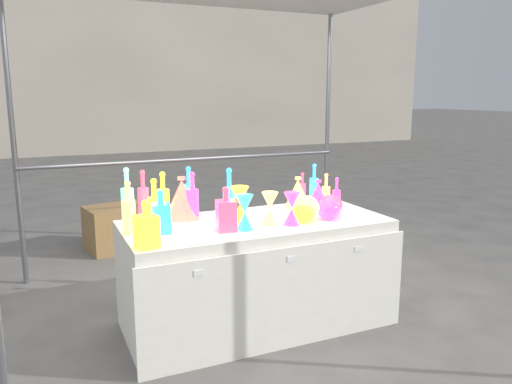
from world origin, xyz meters
name	(u,v)px	position (x,y,z in m)	size (l,w,h in m)	color
ground	(256,322)	(0.00, 0.00, 0.00)	(80.00, 80.00, 0.00)	slate
display_table	(257,273)	(0.00, -0.01, 0.37)	(1.84, 0.83, 0.75)	white
background_building	(196,53)	(4.00, 14.00, 3.00)	(14.00, 6.00, 6.00)	beige
cardboard_box_closed	(119,228)	(-0.61, 2.17, 0.23)	(0.63, 0.46, 0.46)	#997245
cardboard_box_flat	(209,224)	(0.55, 2.63, 0.03)	(0.79, 0.56, 0.07)	#997245
bottle_0	(163,195)	(-0.56, 0.31, 0.92)	(0.09, 0.09, 0.33)	#C64512
bottle_1	(189,191)	(-0.37, 0.35, 0.93)	(0.08, 0.08, 0.35)	#198A26
bottle_2	(143,195)	(-0.69, 0.35, 0.92)	(0.08, 0.08, 0.35)	#FF591A
bottle_3	(193,195)	(-0.38, 0.23, 0.92)	(0.09, 0.09, 0.33)	#1B5B9E
bottle_4	(129,208)	(-0.85, 0.01, 0.92)	(0.08, 0.08, 0.34)	#168E7C
bottle_5	(127,196)	(-0.82, 0.25, 0.94)	(0.08, 0.08, 0.38)	#BF2672
bottle_6	(154,204)	(-0.68, 0.06, 0.92)	(0.09, 0.09, 0.33)	#C64512
bottle_7	(229,195)	(-0.17, 0.06, 0.93)	(0.09, 0.09, 0.37)	#198A26
decanter_0	(146,224)	(-0.81, -0.31, 0.89)	(0.11, 0.11, 0.28)	#C64512
decanter_1	(226,209)	(-0.28, -0.16, 0.89)	(0.12, 0.12, 0.28)	#FF591A
decanter_2	(161,211)	(-0.66, -0.04, 0.89)	(0.11, 0.11, 0.27)	#198A26
hourglass_1	(292,209)	(0.17, -0.20, 0.86)	(0.11, 0.11, 0.22)	#1B5B9E
hourglass_2	(270,209)	(0.04, -0.14, 0.86)	(0.11, 0.11, 0.22)	#168E7C
hourglass_4	(240,205)	(-0.12, -0.01, 0.87)	(0.12, 0.12, 0.25)	#C64512
hourglass_5	(245,212)	(-0.16, -0.18, 0.86)	(0.11, 0.11, 0.23)	#198A26
globe_0	(304,214)	(0.28, -0.18, 0.81)	(0.15, 0.15, 0.12)	#C64512
globe_1	(305,209)	(0.31, -0.14, 0.83)	(0.19, 0.19, 0.16)	#168E7C
globe_2	(331,206)	(0.55, -0.08, 0.82)	(0.17, 0.17, 0.14)	#FF591A
globe_3	(329,211)	(0.47, -0.18, 0.81)	(0.16, 0.16, 0.13)	#1B5B9E
lampshade_0	(182,198)	(-0.44, 0.27, 0.90)	(0.25, 0.25, 0.29)	gold
lampshade_2	(318,195)	(0.55, 0.11, 0.86)	(0.19, 0.19, 0.23)	#1B5B9E
lampshade_3	(298,193)	(0.43, 0.19, 0.87)	(0.21, 0.21, 0.25)	#168E7C
bottle_8	(314,184)	(0.64, 0.31, 0.91)	(0.07, 0.07, 0.32)	#198A26
bottle_9	(302,188)	(0.56, 0.35, 0.87)	(0.06, 0.06, 0.25)	#FF591A
bottle_10	(336,195)	(0.63, -0.03, 0.88)	(0.06, 0.06, 0.26)	#1B5B9E
bottle_11	(326,192)	(0.61, 0.09, 0.89)	(0.06, 0.06, 0.28)	#168E7C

